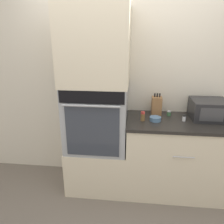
{
  "coord_description": "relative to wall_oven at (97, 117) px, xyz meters",
  "views": [
    {
      "loc": [
        0.07,
        -2.03,
        1.81
      ],
      "look_at": [
        -0.17,
        0.21,
        1.01
      ],
      "focal_mm": 35.0,
      "sensor_mm": 36.0,
      "label": 1
    }
  ],
  "objects": [
    {
      "name": "microwave",
      "position": [
        1.26,
        0.1,
        0.1
      ],
      "size": [
        0.39,
        0.36,
        0.22
      ],
      "color": "#232326",
      "rests_on": "counter_unit"
    },
    {
      "name": "bowl",
      "position": [
        0.66,
        -0.03,
        0.01
      ],
      "size": [
        0.13,
        0.13,
        0.05
      ],
      "color": "#517599",
      "rests_on": "counter_unit"
    },
    {
      "name": "oven_cabinet_upper",
      "position": [
        0.0,
        0.0,
        0.78
      ],
      "size": [
        0.71,
        0.6,
        0.82
      ],
      "color": "beige",
      "rests_on": "wall_oven"
    },
    {
      "name": "ground_plane",
      "position": [
        0.35,
        -0.3,
        -0.92
      ],
      "size": [
        12.0,
        12.0,
        0.0
      ],
      "primitive_type": "plane",
      "color": "#6B6056"
    },
    {
      "name": "knife_block",
      "position": [
        0.69,
        0.19,
        0.1
      ],
      "size": [
        0.11,
        0.12,
        0.26
      ],
      "color": "olive",
      "rests_on": "counter_unit"
    },
    {
      "name": "wall_oven",
      "position": [
        0.0,
        0.0,
        0.0
      ],
      "size": [
        0.69,
        0.64,
        0.75
      ],
      "color": "#9EA0A5",
      "rests_on": "oven_cabinet_base"
    },
    {
      "name": "condiment_jar_near",
      "position": [
        0.97,
        -0.01,
        0.03
      ],
      "size": [
        0.04,
        0.04,
        0.07
      ],
      "color": "silver",
      "rests_on": "counter_unit"
    },
    {
      "name": "condiment_jar_mid",
      "position": [
        0.52,
        -0.04,
        0.04
      ],
      "size": [
        0.05,
        0.05,
        0.1
      ],
      "color": "brown",
      "rests_on": "counter_unit"
    },
    {
      "name": "oven_cabinet_base",
      "position": [
        0.0,
        0.0,
        -0.65
      ],
      "size": [
        0.71,
        0.6,
        0.55
      ],
      "color": "beige",
      "rests_on": "ground_plane"
    },
    {
      "name": "counter_unit",
      "position": [
        0.95,
        0.0,
        -0.46
      ],
      "size": [
        1.2,
        0.63,
        0.91
      ],
      "color": "beige",
      "rests_on": "ground_plane"
    },
    {
      "name": "condiment_jar_far",
      "position": [
        0.83,
        0.15,
        0.02
      ],
      "size": [
        0.05,
        0.05,
        0.06
      ],
      "color": "#427047",
      "rests_on": "counter_unit"
    },
    {
      "name": "wall_back",
      "position": [
        0.35,
        0.33,
        0.33
      ],
      "size": [
        8.0,
        0.05,
        2.5
      ],
      "color": "beige",
      "rests_on": "ground_plane"
    }
  ]
}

